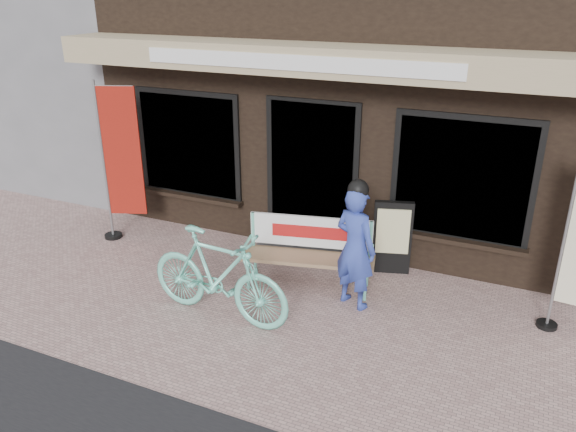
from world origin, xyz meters
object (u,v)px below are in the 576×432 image
at_px(bicycle, 218,275).
at_px(nobori_red, 120,161).
at_px(person, 355,245).
at_px(menu_stand, 392,237).
at_px(bench, 309,247).

relative_size(bicycle, nobori_red, 0.76).
xyz_separation_m(bicycle, nobori_red, (-2.40, 1.34, 0.68)).
relative_size(person, nobori_red, 0.67).
bearing_deg(menu_stand, bicycle, -145.67).
distance_m(bench, menu_stand, 1.15).
bearing_deg(nobori_red, bicycle, -50.49).
bearing_deg(bicycle, bench, -26.00).
distance_m(person, menu_stand, 1.04).
bearing_deg(bench, person, -32.09).
height_order(bench, person, person).
bearing_deg(bicycle, person, -51.73).
bearing_deg(nobori_red, menu_stand, -13.44).
xyz_separation_m(bench, menu_stand, (0.88, 0.75, -0.01)).
height_order(bicycle, nobori_red, nobori_red).
height_order(nobori_red, menu_stand, nobori_red).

